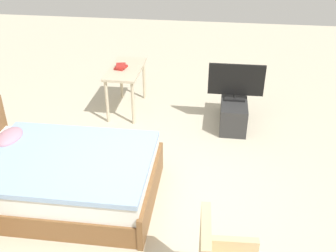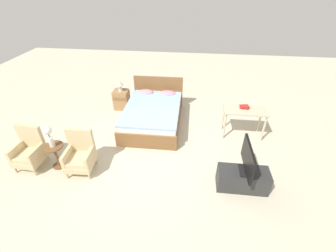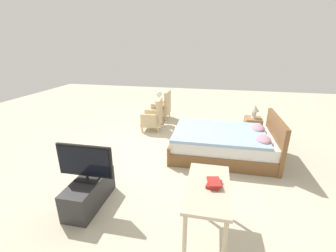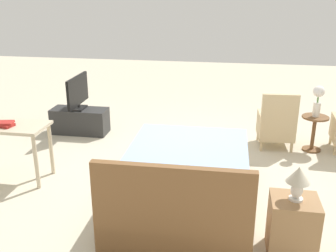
# 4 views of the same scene
# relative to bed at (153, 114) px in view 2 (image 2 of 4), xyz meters

# --- Properties ---
(ground_plane) EXTENTS (16.00, 16.00, 0.00)m
(ground_plane) POSITION_rel_bed_xyz_m (0.14, -1.19, -0.30)
(ground_plane) COLOR beige
(bed) EXTENTS (1.49, 2.20, 0.96)m
(bed) POSITION_rel_bed_xyz_m (0.00, 0.00, 0.00)
(bed) COLOR brown
(bed) RESTS_ON ground_plane
(armchair_by_window_left) EXTENTS (0.57, 0.57, 0.92)m
(armchair_by_window_left) POSITION_rel_bed_xyz_m (-2.33, -1.95, 0.08)
(armchair_by_window_left) COLOR #CCB284
(armchair_by_window_left) RESTS_ON ground_plane
(armchair_by_window_right) EXTENTS (0.57, 0.57, 0.92)m
(armchair_by_window_right) POSITION_rel_bed_xyz_m (-1.20, -1.95, 0.08)
(armchair_by_window_right) COLOR #CCB284
(armchair_by_window_right) RESTS_ON ground_plane
(side_table) EXTENTS (0.40, 0.40, 0.56)m
(side_table) POSITION_rel_bed_xyz_m (-1.76, -1.92, 0.05)
(side_table) COLOR brown
(side_table) RESTS_ON ground_plane
(flower_vase) EXTENTS (0.17, 0.17, 0.48)m
(flower_vase) POSITION_rel_bed_xyz_m (-1.76, -1.92, 0.55)
(flower_vase) COLOR silver
(flower_vase) RESTS_ON side_table
(nightstand) EXTENTS (0.44, 0.41, 0.58)m
(nightstand) POSITION_rel_bed_xyz_m (-1.11, 0.73, -0.01)
(nightstand) COLOR #997047
(nightstand) RESTS_ON ground_plane
(table_lamp) EXTENTS (0.22, 0.22, 0.33)m
(table_lamp) POSITION_rel_bed_xyz_m (-1.11, 0.73, 0.50)
(table_lamp) COLOR silver
(table_lamp) RESTS_ON nightstand
(tv_stand) EXTENTS (0.96, 0.40, 0.43)m
(tv_stand) POSITION_rel_bed_xyz_m (2.09, -2.07, -0.08)
(tv_stand) COLOR #2D2D2D
(tv_stand) RESTS_ON ground_plane
(tv_flatscreen) EXTENTS (0.20, 0.85, 0.57)m
(tv_flatscreen) POSITION_rel_bed_xyz_m (2.09, -2.07, 0.44)
(tv_flatscreen) COLOR black
(tv_flatscreen) RESTS_ON tv_stand
(vanity_desk) EXTENTS (1.04, 0.52, 0.76)m
(vanity_desk) POSITION_rel_bed_xyz_m (2.34, -0.29, 0.34)
(vanity_desk) COLOR beige
(vanity_desk) RESTS_ON ground_plane
(book_stack) EXTENTS (0.24, 0.19, 0.06)m
(book_stack) POSITION_rel_bed_xyz_m (2.32, -0.22, 0.49)
(book_stack) COLOR #AD2823
(book_stack) RESTS_ON vanity_desk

